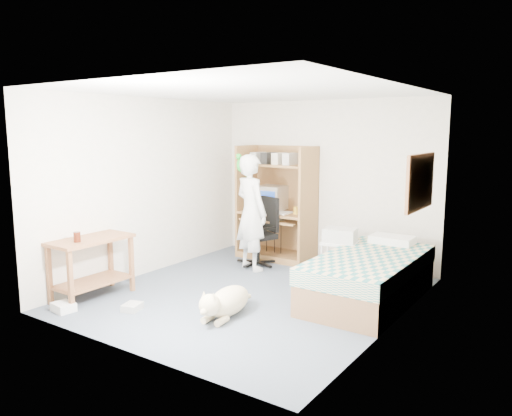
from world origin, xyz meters
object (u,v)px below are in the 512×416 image
Objects in this scene: office_chair at (261,241)px; bed at (369,277)px; side_desk at (92,259)px; person at (251,213)px; printer_cart at (340,255)px; computer_hutch at (278,208)px; dog at (226,302)px.

bed is at bearing 3.62° from office_chair.
bed is at bearing 32.50° from side_desk.
side_desk is 2.35m from person.
side_desk is at bearing -87.76° from office_chair.
computer_hutch is at bearing 144.33° from printer_cart.
computer_hutch is 2.74m from dog.
person is at bearing -63.02° from office_chair.
side_desk is 1.78× the size of printer_cart.
side_desk is at bearing -145.19° from printer_cart.
printer_cart is (0.50, 1.87, 0.20)m from dog.
person is at bearing 175.28° from printer_cart.
person is (-1.97, 0.34, 0.56)m from bed.
bed is at bearing -49.49° from printer_cart.
computer_hutch is at bearing 103.40° from dog.
side_desk reaches higher than dog.
office_chair is 0.57m from person.
side_desk reaches higher than bed.
computer_hutch is at bearing -66.30° from person.
bed is 1.78m from dog.
computer_hutch reaches higher than side_desk.
computer_hutch is 3.21× the size of printer_cart.
person is 2.04m from dog.
office_chair is 1.82× the size of printer_cart.
bed is 2.07m from person.
printer_cart is (1.35, 0.15, -0.48)m from person.
dog is (1.74, 0.43, -0.33)m from side_desk.
office_chair is at bearing 162.24° from bed.
office_chair reaches higher than bed.
computer_hutch is at bearing 111.63° from office_chair.
printer_cart is (1.38, -0.15, 0.01)m from office_chair.
bed is 1.97× the size of office_chair.
printer_cart is (1.38, -0.63, -0.45)m from computer_hutch.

